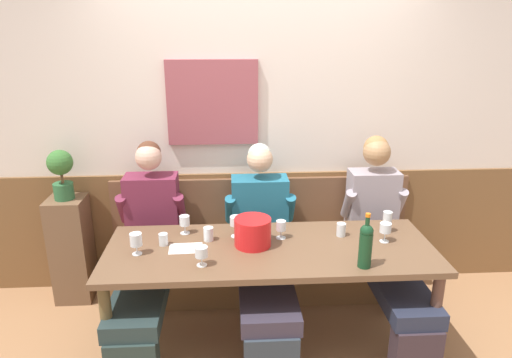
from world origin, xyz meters
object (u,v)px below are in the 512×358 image
Objects in this scene: wine_glass_by_bottle at (185,221)px; water_tumbler_right at (163,239)px; wall_bench at (262,262)px; dining_table at (270,259)px; wine_glass_center_rear at (385,229)px; person_center_right_seat at (384,236)px; wine_glass_near_bucket at (201,253)px; person_right_seat at (147,245)px; wine_glass_mid_right at (236,222)px; ice_bucket at (253,232)px; wine_glass_mid_left at (387,219)px; wine_glass_right_end at (281,227)px; potted_plant at (61,171)px; person_left_seat at (263,244)px; wine_glass_left_end at (136,241)px; wine_bottle_green_tall at (366,244)px; water_tumbler_center at (341,230)px; water_tumbler_left at (208,234)px.

water_tumbler_right is (-0.12, -0.17, -0.05)m from wine_glass_by_bottle.
wall_bench reaches higher than dining_table.
wine_glass_center_rear is (1.33, -0.21, 0.00)m from wine_glass_by_bottle.
wine_glass_near_bucket is (-1.29, -0.54, 0.18)m from person_center_right_seat.
person_right_seat reaches higher than wine_glass_by_bottle.
wine_glass_near_bucket is 0.44m from wine_glass_mid_right.
wine_glass_center_rear is at bearing -39.18° from wall_bench.
ice_bucket is 1.96× the size of wine_glass_near_bucket.
wine_glass_mid_left is 0.74m from wine_glass_right_end.
potted_plant is (-1.51, 0.03, 0.80)m from wall_bench.
wall_bench is at bearing 40.01° from water_tumbler_right.
wine_glass_center_rear is at bearing -109.14° from person_center_right_seat.
potted_plant is (-1.59, 0.56, 0.25)m from wine_glass_right_end.
wine_glass_mid_right is at bearing -144.94° from person_left_seat.
wine_glass_near_bucket is at bearing -146.39° from wine_glass_right_end.
wine_glass_left_end reaches higher than dining_table.
wine_bottle_green_tall is 4.30× the size of water_tumbler_right.
wine_glass_mid_left is 1.88× the size of water_tumbler_right.
person_left_seat is (-0.02, -0.35, 0.33)m from wall_bench.
wine_glass_mid_right is (-0.22, 0.18, 0.19)m from dining_table.
wine_bottle_green_tall is 0.44m from water_tumbler_center.
wine_glass_near_bucket is 0.97× the size of wine_glass_right_end.
wine_glass_near_bucket is 0.93× the size of wine_glass_center_rear.
person_center_right_seat is at bearing 70.86° from wine_glass_center_rear.
wine_glass_left_end reaches higher than wine_glass_near_bucket.
wine_glass_right_end is (0.30, -0.04, -0.02)m from wine_glass_mid_right.
person_right_seat is 3.83× the size of wine_bottle_green_tall.
wine_glass_mid_right reaches higher than wine_glass_near_bucket.
water_tumbler_left is (-0.90, -0.02, 0.00)m from water_tumbler_center.
ice_bucket is 0.70× the size of wine_bottle_green_tall.
potted_plant is (-2.00, 0.55, 0.28)m from water_tumbler_center.
water_tumbler_center is at bearing 157.91° from wine_glass_center_rear.
wine_bottle_green_tall is at bearing -27.86° from dining_table.
person_left_seat reaches higher than wall_bench.
wall_bench is at bearing 150.29° from wine_glass_mid_left.
wine_glass_mid_left is at bearing 58.00° from wine_bottle_green_tall.
wall_bench is at bearing 79.78° from ice_bucket.
water_tumbler_center is (0.50, 0.14, 0.13)m from dining_table.
water_tumbler_right is at bearing -170.84° from person_center_right_seat.
wall_bench is 0.84m from water_tumbler_left.
water_tumbler_right is at bearing -175.88° from wine_glass_mid_left.
dining_table is 1.62× the size of person_right_seat.
person_center_right_seat is at bearing 22.59° from wine_glass_near_bucket.
wall_bench is 6.32× the size of potted_plant.
water_tumbler_right is at bearing -176.03° from wine_glass_right_end.
person_right_seat is at bearing 90.82° from wine_glass_left_end.
ice_bucket reaches higher than wine_glass_right_end.
person_left_seat is 9.67× the size of wine_glass_center_rear.
wine_glass_mid_left is 1.06× the size of wine_glass_left_end.
wine_glass_by_bottle is (-0.57, 0.25, 0.18)m from dining_table.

